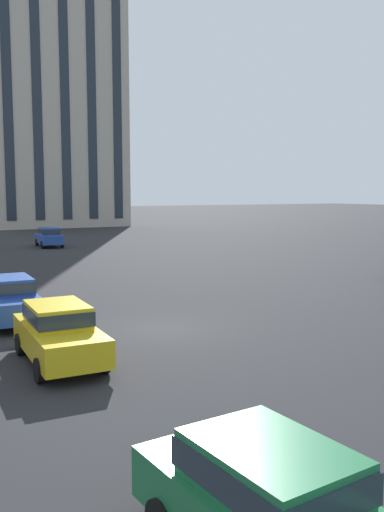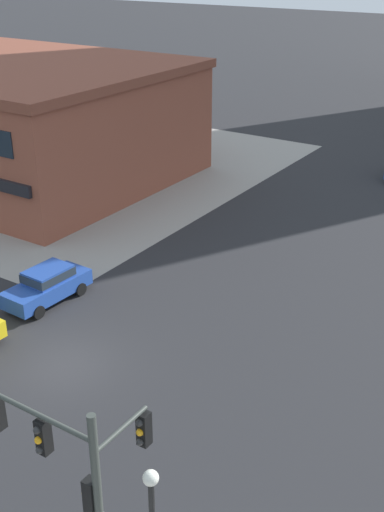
{
  "view_description": "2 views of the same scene",
  "coord_description": "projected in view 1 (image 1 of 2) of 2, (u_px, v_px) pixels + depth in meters",
  "views": [
    {
      "loc": [
        -8.39,
        -17.29,
        4.78
      ],
      "look_at": [
        1.98,
        1.21,
        2.35
      ],
      "focal_mm": 39.21,
      "sensor_mm": 36.0,
      "label": 1
    },
    {
      "loc": [
        16.47,
        -15.69,
        15.43
      ],
      "look_at": [
        3.02,
        4.9,
        3.78
      ],
      "focal_mm": 45.87,
      "sensor_mm": 36.0,
      "label": 2
    }
  ],
  "objects": [
    {
      "name": "ground_plane",
      "position": [
        160.0,
        329.0,
        19.6
      ],
      "size": [
        320.0,
        320.0,
        0.0
      ],
      "primitive_type": "plane",
      "color": "#262628"
    },
    {
      "name": "car_main_southbound_near",
      "position": [
        59.0,
        331.0,
        15.61
      ],
      "size": [
        2.02,
        4.47,
        1.68
      ],
      "color": "gold",
      "rests_on": "ground"
    },
    {
      "name": "car_main_southbound_far",
      "position": [
        274.0,
        506.0,
        6.9
      ],
      "size": [
        2.11,
        4.51,
        1.68
      ],
      "color": "#1E6B3D",
      "rests_on": "ground"
    },
    {
      "name": "car_parked_curb",
      "position": [
        49.0,
        236.0,
        48.91
      ],
      "size": [
        2.13,
        4.52,
        1.68
      ],
      "color": "#23479E",
      "rests_on": "ground"
    },
    {
      "name": "car_cross_far",
      "position": [
        10.0,
        298.0,
        20.5
      ],
      "size": [
        2.03,
        4.47,
        1.68
      ],
      "color": "#23479E",
      "rests_on": "ground"
    },
    {
      "name": "residential_tower_skyline_right",
      "position": [
        46.0,
        6.0,
        77.37
      ],
      "size": [
        18.42,
        15.79,
        60.82
      ],
      "color": "#B2A899",
      "rests_on": "ground"
    }
  ]
}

